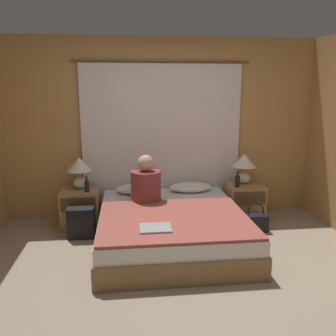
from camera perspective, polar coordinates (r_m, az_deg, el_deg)
ground_plane at (r=3.63m, az=2.09°, el=-17.21°), size 16.00×16.00×0.00m
wall_back at (r=5.08m, az=-1.05°, el=6.31°), size 4.48×0.06×2.50m
curtain_panel at (r=5.04m, az=-0.97°, el=4.36°), size 2.43×0.02×2.17m
bed at (r=4.26m, az=0.46°, el=-9.50°), size 1.68×1.98×0.41m
nightstand_left at (r=4.92m, az=-13.81°, el=-6.20°), size 0.50×0.45×0.50m
nightstand_right at (r=5.14m, az=12.12°, el=-5.30°), size 0.50×0.45×0.50m
lamp_left at (r=4.86m, az=-14.02°, el=-0.09°), size 0.33×0.33×0.42m
lamp_right at (r=5.08m, az=12.11°, el=0.55°), size 0.33×0.33×0.42m
pillow_left at (r=4.89m, az=-4.96°, el=-3.35°), size 0.59×0.34×0.12m
pillow_right at (r=4.96m, az=3.61°, el=-3.09°), size 0.59×0.34×0.12m
blanket_on_bed at (r=3.90m, az=1.02°, el=-8.17°), size 1.62×1.31×0.03m
person_left_in_bed at (r=4.47m, az=-3.57°, el=-2.49°), size 0.38×0.38×0.60m
beer_bottle_on_left_stand at (r=4.72m, az=-12.89°, el=-2.79°), size 0.06×0.06×0.21m
beer_bottle_on_right_stand at (r=4.91m, az=11.08°, el=-2.06°), size 0.06×0.06×0.22m
laptop_on_bed at (r=3.60m, az=-2.05°, el=-9.58°), size 0.31×0.25×0.02m
backpack_on_floor at (r=4.56m, az=-13.76°, el=-8.14°), size 0.32×0.24×0.39m
handbag_on_floor at (r=4.78m, az=13.82°, el=-8.39°), size 0.30×0.19×0.38m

